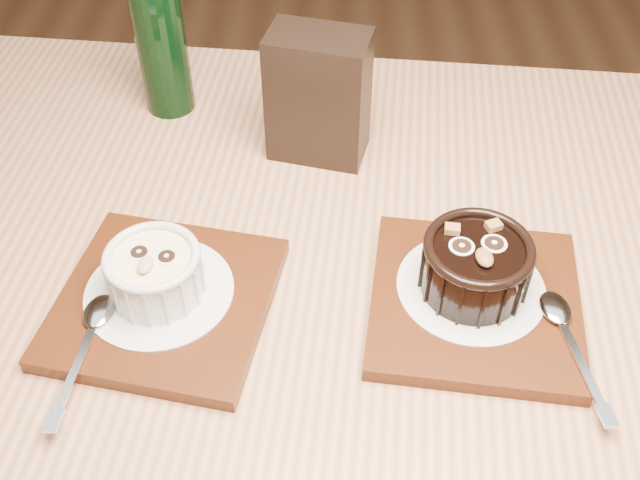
# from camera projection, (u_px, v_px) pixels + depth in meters

# --- Properties ---
(table) EXTENTS (1.27, 0.91, 0.75)m
(table) POSITION_uv_depth(u_px,v_px,m) (341.00, 359.00, 0.73)
(table) COLOR #996743
(table) RESTS_ON ground
(tray_left) EXTENTS (0.21, 0.21, 0.01)m
(tray_left) POSITION_uv_depth(u_px,v_px,m) (165.00, 302.00, 0.65)
(tray_left) COLOR #471F0B
(tray_left) RESTS_ON table
(doily_left) EXTENTS (0.13, 0.13, 0.00)m
(doily_left) POSITION_uv_depth(u_px,v_px,m) (159.00, 291.00, 0.65)
(doily_left) COLOR silver
(doily_left) RESTS_ON tray_left
(ramekin_white) EXTENTS (0.08, 0.08, 0.05)m
(ramekin_white) POSITION_uv_depth(u_px,v_px,m) (155.00, 271.00, 0.63)
(ramekin_white) COLOR silver
(ramekin_white) RESTS_ON doily_left
(spoon_left) EXTENTS (0.04, 0.14, 0.01)m
(spoon_left) POSITION_uv_depth(u_px,v_px,m) (85.00, 344.00, 0.61)
(spoon_left) COLOR silver
(spoon_left) RESTS_ON tray_left
(tray_right) EXTENTS (0.20, 0.20, 0.01)m
(tray_right) POSITION_uv_depth(u_px,v_px,m) (475.00, 302.00, 0.65)
(tray_right) COLOR #471F0B
(tray_right) RESTS_ON table
(doily_right) EXTENTS (0.13, 0.13, 0.00)m
(doily_right) POSITION_uv_depth(u_px,v_px,m) (471.00, 287.00, 0.66)
(doily_right) COLOR silver
(doily_right) RESTS_ON tray_right
(ramekin_dark) EXTENTS (0.09, 0.09, 0.06)m
(ramekin_dark) POSITION_uv_depth(u_px,v_px,m) (476.00, 264.00, 0.63)
(ramekin_dark) COLOR black
(ramekin_dark) RESTS_ON doily_right
(spoon_right) EXTENTS (0.05, 0.14, 0.01)m
(spoon_right) POSITION_uv_depth(u_px,v_px,m) (571.00, 341.00, 0.61)
(spoon_right) COLOR silver
(spoon_right) RESTS_ON tray_right
(condiment_stand) EXTENTS (0.11, 0.08, 0.14)m
(condiment_stand) POSITION_uv_depth(u_px,v_px,m) (318.00, 96.00, 0.76)
(condiment_stand) COLOR black
(condiment_stand) RESTS_ON table
(green_bottle) EXTENTS (0.05, 0.05, 0.21)m
(green_bottle) POSITION_uv_depth(u_px,v_px,m) (162.00, 45.00, 0.82)
(green_bottle) COLOR black
(green_bottle) RESTS_ON table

